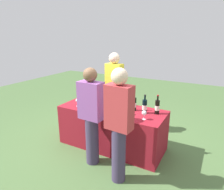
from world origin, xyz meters
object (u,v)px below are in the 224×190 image
wine_bottle_3 (121,99)px  guest_1 (119,123)px  wine_bottle_5 (145,106)px  wine_bottle_4 (134,104)px  wine_glass_1 (86,100)px  wine_glass_4 (128,109)px  wine_glass_2 (114,105)px  server_pouring (114,88)px  wine_bottle_1 (93,97)px  wine_glass_5 (144,113)px  wine_bottle_6 (157,107)px  wine_bottle_2 (114,99)px  ice_bucket (84,98)px  wine_glass_0 (78,101)px  wine_bottle_0 (83,94)px  wine_glass_3 (119,107)px  guest_0 (91,114)px

wine_bottle_3 → guest_1: 1.07m
wine_bottle_3 → wine_bottle_5: bearing=-14.4°
wine_bottle_4 → wine_glass_1: (-0.89, -0.18, -0.02)m
wine_bottle_3 → wine_glass_4: 0.44m
wine_glass_2 → wine_glass_4: bearing=-12.1°
wine_glass_1 → server_pouring: (0.22, 0.71, 0.08)m
wine_bottle_1 → wine_bottle_3: wine_bottle_3 is taller
wine_bottle_4 → wine_glass_5: bearing=-45.6°
wine_glass_2 → wine_bottle_6: bearing=17.1°
wine_bottle_2 → wine_glass_5: size_ratio=2.25×
wine_bottle_1 → server_pouring: size_ratio=0.19×
wine_bottle_3 → wine_bottle_5: size_ratio=1.06×
wine_bottle_6 → server_pouring: bearing=154.8°
ice_bucket → wine_glass_2: bearing=-8.0°
wine_glass_0 → wine_bottle_2: bearing=34.0°
wine_bottle_0 → wine_bottle_6: (1.52, -0.01, 0.00)m
server_pouring → guest_1: bearing=124.5°
wine_bottle_4 → wine_bottle_0: bearing=177.6°
wine_bottle_2 → wine_glass_0: bearing=-146.0°
wine_bottle_5 → server_pouring: (-0.87, 0.57, 0.06)m
wine_bottle_5 → wine_bottle_3: bearing=165.6°
wine_bottle_0 → wine_bottle_5: 1.33m
wine_glass_4 → wine_glass_1: bearing=176.0°
wine_bottle_6 → wine_glass_1: wine_bottle_6 is taller
wine_bottle_4 → guest_1: guest_1 is taller
wine_glass_1 → wine_glass_4: size_ratio=0.99×
ice_bucket → guest_1: bearing=-34.6°
wine_bottle_0 → wine_glass_3: 1.01m
wine_bottle_3 → wine_bottle_5: (0.50, -0.13, -0.00)m
wine_bottle_6 → wine_bottle_3: bearing=175.3°
wine_glass_2 → wine_glass_5: wine_glass_5 is taller
wine_bottle_6 → wine_glass_2: 0.72m
wine_bottle_6 → wine_glass_1: bearing=-170.7°
wine_glass_5 → wine_bottle_5: bearing=108.7°
wine_bottle_4 → wine_bottle_6: size_ratio=0.98×
wine_glass_4 → wine_bottle_5: bearing=42.7°
wine_bottle_6 → wine_glass_2: size_ratio=2.40×
wine_glass_1 → wine_glass_0: bearing=-128.1°
wine_bottle_6 → guest_1: size_ratio=0.20×
wine_bottle_5 → wine_glass_0: wine_bottle_5 is taller
wine_bottle_4 → wine_bottle_6: (0.39, 0.03, 0.00)m
wine_bottle_5 → wine_bottle_6: bearing=20.8°
server_pouring → wine_bottle_5: bearing=151.0°
wine_bottle_0 → ice_bucket: wine_bottle_0 is taller
wine_bottle_2 → wine_bottle_5: 0.64m
wine_bottle_3 → guest_1: (0.45, -0.96, 0.03)m
wine_glass_5 → server_pouring: 1.26m
guest_0 → wine_glass_1: bearing=135.2°
wine_bottle_3 → wine_bottle_6: bearing=-4.7°
wine_bottle_4 → guest_0: size_ratio=0.21×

